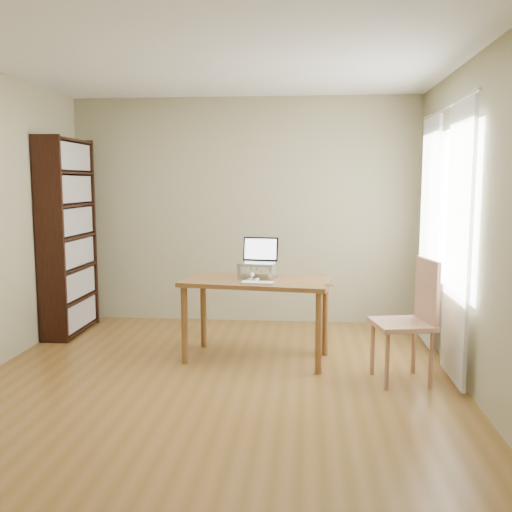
{
  "coord_description": "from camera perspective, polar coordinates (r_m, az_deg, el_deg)",
  "views": [
    {
      "loc": [
        0.73,
        -4.35,
        1.63
      ],
      "look_at": [
        0.27,
        0.74,
        0.97
      ],
      "focal_mm": 40.0,
      "sensor_mm": 36.0,
      "label": 1
    }
  ],
  "objects": [
    {
      "name": "laptop_stand",
      "position": [
        5.27,
        0.14,
        -1.34
      ],
      "size": [
        0.32,
        0.25,
        0.13
      ],
      "rotation": [
        0.0,
        0.0,
        -0.14
      ],
      "color": "silver",
      "rests_on": "desk"
    },
    {
      "name": "cat",
      "position": [
        5.3,
        0.39,
        -1.56
      ],
      "size": [
        0.23,
        0.47,
        0.14
      ],
      "rotation": [
        0.0,
        0.0,
        -0.28
      ],
      "color": "#4A413A",
      "rests_on": "desk"
    },
    {
      "name": "desk",
      "position": [
        5.22,
        0.07,
        -3.5
      ],
      "size": [
        1.41,
        0.84,
        0.75
      ],
      "rotation": [
        0.0,
        0.0,
        -0.14
      ],
      "color": "brown",
      "rests_on": "ground"
    },
    {
      "name": "coaster",
      "position": [
        4.97,
        7.32,
        -2.87
      ],
      "size": [
        0.09,
        0.09,
        0.01
      ],
      "primitive_type": "cylinder",
      "color": "#533B1C",
      "rests_on": "desk"
    },
    {
      "name": "keyboard",
      "position": [
        4.98,
        0.13,
        -2.7
      ],
      "size": [
        0.3,
        0.15,
        0.02
      ],
      "rotation": [
        0.0,
        0.0,
        -0.08
      ],
      "color": "silver",
      "rests_on": "desk"
    },
    {
      "name": "chair",
      "position": [
        4.83,
        15.35,
        -5.81
      ],
      "size": [
        0.53,
        0.53,
        1.02
      ],
      "rotation": [
        0.0,
        0.0,
        0.2
      ],
      "color": "tan",
      "rests_on": "ground"
    },
    {
      "name": "room",
      "position": [
        4.43,
        -3.96,
        3.09
      ],
      "size": [
        4.04,
        4.54,
        2.64
      ],
      "color": "brown",
      "rests_on": "ground"
    },
    {
      "name": "curtains",
      "position": [
        5.31,
        18.09,
        2.03
      ],
      "size": [
        0.03,
        1.9,
        2.25
      ],
      "color": "silver",
      "rests_on": "ground"
    },
    {
      "name": "bookshelf",
      "position": [
        6.46,
        -18.28,
        1.84
      ],
      "size": [
        0.3,
        0.9,
        2.1
      ],
      "color": "black",
      "rests_on": "ground"
    },
    {
      "name": "laptop",
      "position": [
        5.31,
        0.2,
        -0.08
      ],
      "size": [
        0.36,
        0.32,
        0.24
      ],
      "rotation": [
        0.0,
        0.0,
        -0.14
      ],
      "color": "silver",
      "rests_on": "laptop_stand"
    }
  ]
}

